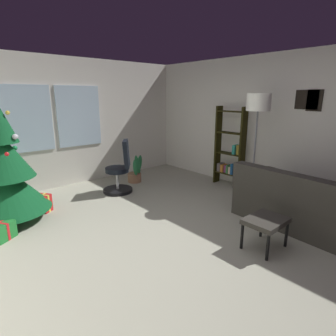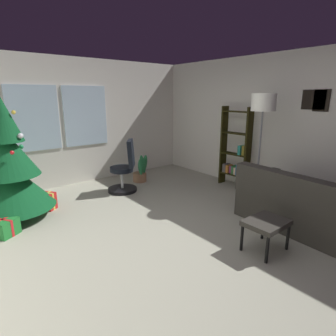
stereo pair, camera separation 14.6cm
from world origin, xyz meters
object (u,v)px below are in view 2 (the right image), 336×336
footstool (266,225)px  bookshelf (236,152)px  couch (326,211)px  gift_box_red (48,201)px  potted_plant (141,172)px  gift_box_green (4,227)px  floor_lamp (263,109)px  holiday_tree (9,169)px  office_chair (125,172)px

footstool → bookshelf: size_ratio=0.31×
couch → bookshelf: (0.57, 2.00, 0.43)m
gift_box_red → bookshelf: 3.58m
footstool → potted_plant: size_ratio=0.80×
gift_box_red → bookshelf: bookshelf is taller
gift_box_green → gift_box_red: bearing=36.5°
couch → gift_box_green: couch is taller
couch → floor_lamp: (0.17, 1.21, 1.31)m
gift_box_green → bookshelf: bookshelf is taller
footstool → holiday_tree: (-2.13, 2.92, 0.44)m
gift_box_red → bookshelf: (3.33, -1.16, 0.57)m
footstool → office_chair: office_chair is taller
couch → footstool: (-1.11, 0.23, 0.05)m
office_chair → bookshelf: (1.89, -1.14, 0.32)m
holiday_tree → office_chair: (1.92, -0.02, -0.38)m
couch → floor_lamp: 1.79m
holiday_tree → footstool: bearing=-53.9°
couch → holiday_tree: size_ratio=0.88×
gift_box_red → office_chair: office_chair is taller
bookshelf → office_chair: bearing=149.0°
gift_box_red → floor_lamp: floor_lamp is taller
footstool → floor_lamp: size_ratio=0.27×
couch → gift_box_red: (-2.76, 3.16, -0.14)m
footstool → gift_box_red: 3.37m
couch → footstool: size_ratio=4.00×
office_chair → floor_lamp: bearing=-52.2°
gift_box_green → potted_plant: potted_plant is taller
holiday_tree → bookshelf: holiday_tree is taller
gift_box_green → potted_plant: (2.73, 0.81, 0.11)m
office_chair → potted_plant: (0.57, 0.30, -0.17)m
bookshelf → potted_plant: bookshelf is taller
gift_box_green → floor_lamp: floor_lamp is taller
couch → potted_plant: size_ratio=3.21×
couch → bookshelf: bookshelf is taller
holiday_tree → potted_plant: holiday_tree is taller
potted_plant → floor_lamp: bearing=-67.5°
holiday_tree → bookshelf: bearing=-16.9°
office_chair → footstool: bearing=-85.7°
gift_box_red → bookshelf: bearing=-19.2°
holiday_tree → office_chair: size_ratio=2.27×
couch → gift_box_green: bearing=143.0°
gift_box_red → potted_plant: potted_plant is taller
footstool → gift_box_green: bearing=134.8°
gift_box_red → floor_lamp: (2.93, -1.95, 1.45)m
gift_box_red → potted_plant: 2.03m
floor_lamp → gift_box_red: bearing=146.4°
holiday_tree → gift_box_green: size_ratio=5.61×
office_chair → floor_lamp: 2.72m
couch → floor_lamp: bearing=82.1°
gift_box_green → bookshelf: size_ratio=0.25×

